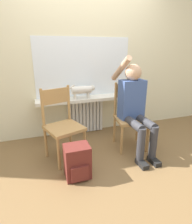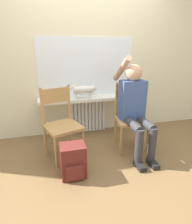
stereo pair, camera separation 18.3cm
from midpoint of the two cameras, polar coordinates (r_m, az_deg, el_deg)
ground_plane at (r=2.42m, az=5.81°, el=-16.92°), size 12.00×12.00×0.00m
wall_with_window at (r=3.14m, az=-1.41°, el=17.78°), size 7.00×0.06×2.70m
radiator at (r=3.26m, az=-0.95°, el=-1.02°), size 0.62×0.08×0.60m
windowsill at (r=3.07m, az=-0.56°, el=4.10°), size 1.62×0.29×0.05m
window_glass at (r=3.12m, az=-1.22°, el=13.46°), size 1.55×0.01×0.93m
chair_left at (r=2.48m, az=-8.46°, el=-3.35°), size 0.54×0.54×0.94m
chair_right at (r=2.75m, az=12.42°, el=-1.35°), size 0.49×0.49×0.94m
person at (r=2.58m, az=13.81°, el=1.99°), size 0.36×1.00×1.33m
cat at (r=2.96m, az=-1.82°, el=6.77°), size 0.52×0.12×0.24m
backpack at (r=2.21m, az=-4.54°, el=-14.69°), size 0.28×0.26×0.39m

